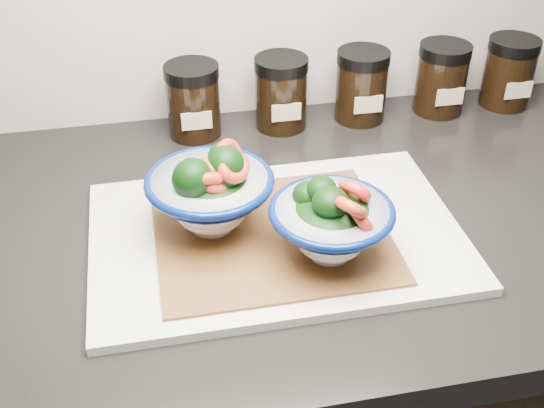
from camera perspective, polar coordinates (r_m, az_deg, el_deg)
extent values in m
cube|color=black|center=(0.92, 8.47, -1.15)|extent=(3.50, 0.60, 0.04)
cube|color=silver|center=(0.84, 0.37, -2.66)|extent=(0.45, 0.30, 0.01)
cube|color=brown|center=(0.83, 0.00, -2.61)|extent=(0.28, 0.24, 0.00)
cylinder|color=white|center=(0.84, -5.04, -1.47)|extent=(0.05, 0.05, 0.01)
ellipsoid|color=white|center=(0.83, -5.10, -0.54)|extent=(0.09, 0.09, 0.04)
torus|color=#051755|center=(0.80, -5.26, 1.93)|extent=(0.15, 0.15, 0.01)
torus|color=#051755|center=(0.81, -5.20, 1.00)|extent=(0.13, 0.13, 0.00)
ellipsoid|color=black|center=(0.81, -5.22, 1.27)|extent=(0.11, 0.11, 0.05)
ellipsoid|color=black|center=(0.79, -4.23, 2.42)|extent=(0.05, 0.05, 0.04)
cylinder|color=#477233|center=(0.80, -4.18, 1.43)|extent=(0.02, 0.02, 0.03)
ellipsoid|color=black|center=(0.79, -3.90, 3.19)|extent=(0.05, 0.05, 0.05)
cylinder|color=#477233|center=(0.80, -3.85, 2.20)|extent=(0.01, 0.02, 0.03)
ellipsoid|color=black|center=(0.81, -4.14, 3.89)|extent=(0.04, 0.04, 0.04)
cylinder|color=#477233|center=(0.82, -4.10, 3.13)|extent=(0.01, 0.02, 0.02)
ellipsoid|color=black|center=(0.78, -6.64, 2.11)|extent=(0.05, 0.05, 0.05)
cylinder|color=#477233|center=(0.79, -6.55, 1.10)|extent=(0.02, 0.01, 0.03)
torus|color=#CF4127|center=(0.79, -4.58, 2.85)|extent=(0.06, 0.07, 0.05)
torus|color=#CF4127|center=(0.79, -4.95, 1.69)|extent=(0.06, 0.06, 0.04)
torus|color=#CF4127|center=(0.78, -5.63, 2.04)|extent=(0.06, 0.06, 0.05)
torus|color=#CF4127|center=(0.81, -3.63, 4.03)|extent=(0.06, 0.05, 0.06)
torus|color=#CF4127|center=(0.78, -3.24, 3.12)|extent=(0.06, 0.06, 0.05)
cylinder|color=#CCBC8E|center=(0.81, -6.98, 3.38)|extent=(0.02, 0.02, 0.02)
cylinder|color=#CCBC8E|center=(0.81, -6.55, 2.66)|extent=(0.02, 0.02, 0.01)
cylinder|color=white|center=(0.80, 4.84, -3.81)|extent=(0.05, 0.05, 0.01)
ellipsoid|color=white|center=(0.79, 4.90, -2.93)|extent=(0.08, 0.08, 0.04)
torus|color=#051755|center=(0.76, 5.04, -0.60)|extent=(0.14, 0.14, 0.01)
torus|color=#051755|center=(0.77, 4.99, -1.48)|extent=(0.12, 0.12, 0.00)
ellipsoid|color=black|center=(0.77, 5.00, -1.23)|extent=(0.11, 0.11, 0.05)
ellipsoid|color=black|center=(0.74, 4.89, 0.11)|extent=(0.04, 0.04, 0.04)
cylinder|color=#477233|center=(0.75, 4.84, -0.79)|extent=(0.02, 0.02, 0.03)
ellipsoid|color=black|center=(0.77, 3.04, 0.72)|extent=(0.04, 0.04, 0.03)
cylinder|color=#477233|center=(0.78, 3.01, -0.06)|extent=(0.01, 0.01, 0.02)
ellipsoid|color=black|center=(0.76, 4.19, 1.26)|extent=(0.03, 0.03, 0.03)
cylinder|color=#477233|center=(0.77, 4.15, 0.52)|extent=(0.01, 0.01, 0.02)
torus|color=#CF4127|center=(0.74, 7.38, -1.18)|extent=(0.04, 0.05, 0.05)
torus|color=#CF4127|center=(0.77, 6.91, 1.09)|extent=(0.06, 0.05, 0.05)
torus|color=#CF4127|center=(0.73, 6.60, -0.29)|extent=(0.05, 0.05, 0.05)
cylinder|color=#CCBC8E|center=(0.77, 4.06, 0.25)|extent=(0.02, 0.02, 0.01)
cylinder|color=#CCBC8E|center=(0.78, 4.76, 1.39)|extent=(0.02, 0.02, 0.01)
cylinder|color=black|center=(1.05, -6.57, 8.14)|extent=(0.08, 0.08, 0.09)
cylinder|color=black|center=(1.02, -6.78, 10.96)|extent=(0.08, 0.08, 0.02)
cube|color=#C6B793|center=(1.01, -6.32, 6.93)|extent=(0.04, 0.00, 0.03)
cylinder|color=black|center=(1.06, 0.76, 8.85)|extent=(0.08, 0.08, 0.09)
cylinder|color=black|center=(1.04, 0.78, 11.64)|extent=(0.08, 0.08, 0.02)
cube|color=#C6B793|center=(1.03, 1.21, 7.67)|extent=(0.05, 0.00, 0.03)
cylinder|color=black|center=(1.10, 7.45, 9.37)|extent=(0.08, 0.08, 0.09)
cylinder|color=black|center=(1.07, 7.68, 12.09)|extent=(0.08, 0.08, 0.02)
cube|color=#C6B793|center=(1.07, 8.07, 8.23)|extent=(0.04, 0.00, 0.03)
cylinder|color=black|center=(1.14, 13.92, 9.76)|extent=(0.08, 0.08, 0.09)
cylinder|color=black|center=(1.12, 14.33, 12.36)|extent=(0.08, 0.08, 0.02)
cube|color=#C6B793|center=(1.11, 14.67, 8.67)|extent=(0.04, 0.00, 0.03)
cylinder|color=black|center=(1.20, 19.12, 9.98)|extent=(0.08, 0.08, 0.09)
cylinder|color=black|center=(1.17, 19.66, 12.45)|extent=(0.08, 0.08, 0.02)
cube|color=#C6B793|center=(1.17, 19.95, 8.93)|extent=(0.05, 0.00, 0.03)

